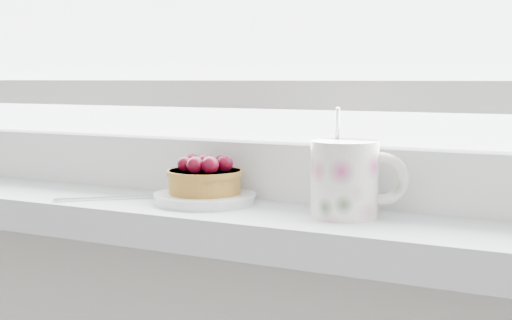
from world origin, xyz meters
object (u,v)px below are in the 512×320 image
Objects in this scene: saucer at (205,198)px; fork at (124,197)px; raspberry_tart at (205,177)px; floral_mug at (347,177)px.

fork is at bearing -169.06° from saucer.
saucer reaches higher than fork.
fork is (-0.11, -0.02, -0.00)m from saucer.
fork is (-0.11, -0.02, -0.03)m from raspberry_tart.
floral_mug reaches higher than raspberry_tart.
fork is (-0.29, -0.02, -0.04)m from floral_mug.
floral_mug is 0.29m from fork.
floral_mug is at bearing -0.88° from raspberry_tart.
saucer is 0.03m from raspberry_tart.
raspberry_tart is (0.00, -0.00, 0.03)m from saucer.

